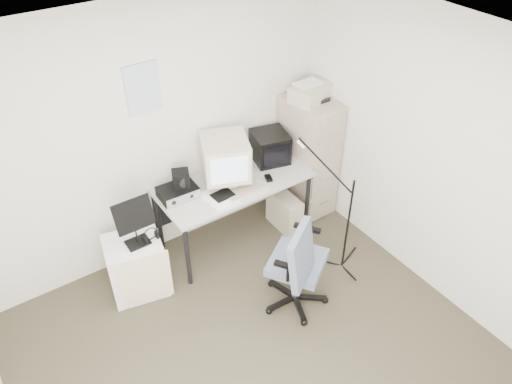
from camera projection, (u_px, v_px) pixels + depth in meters
floor at (266, 367)px, 4.04m from camera, size 3.60×3.60×0.01m
ceiling at (272, 81)px, 2.52m from camera, size 3.60×3.60×0.01m
wall_back at (152, 139)px, 4.46m from camera, size 3.60×0.02×2.50m
wall_right at (447, 169)px, 4.08m from camera, size 0.02×3.60×2.50m
wall_calendar at (143, 88)px, 4.14m from camera, size 0.30×0.02×0.44m
filing_cabinet at (308, 156)px, 5.32m from camera, size 0.40×0.60×1.30m
printer at (310, 93)px, 4.90m from camera, size 0.46×0.38×0.16m
desk at (235, 210)px, 5.05m from camera, size 1.50×0.70×0.73m
crt_monitor at (225, 161)px, 4.69m from camera, size 0.56×0.57×0.47m
crt_tv at (270, 147)px, 5.04m from camera, size 0.41×0.42×0.31m
desk_speaker at (243, 161)px, 4.98m from camera, size 0.09×0.09×0.15m
keyboard at (247, 192)px, 4.68m from camera, size 0.43×0.17×0.02m
mouse at (268, 178)px, 4.84m from camera, size 0.09×0.11×0.03m
radio_receiver at (178, 192)px, 4.61m from camera, size 0.36×0.26×0.10m
radio_speaker at (181, 179)px, 4.56m from camera, size 0.20×0.19×0.16m
papers at (219, 198)px, 4.60m from camera, size 0.26×0.35×0.02m
pc_tower at (284, 211)px, 5.30m from camera, size 0.19×0.42×0.39m
office_chair at (297, 261)px, 4.27m from camera, size 0.83×0.83×1.03m
side_cart at (136, 266)px, 4.52m from camera, size 0.56×0.48×0.60m
music_stand at (134, 222)px, 4.17m from camera, size 0.36×0.25×0.48m
headphones at (151, 236)px, 4.32m from camera, size 0.15×0.15×0.03m
mic_stand at (350, 212)px, 4.53m from camera, size 0.03×0.03×1.36m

